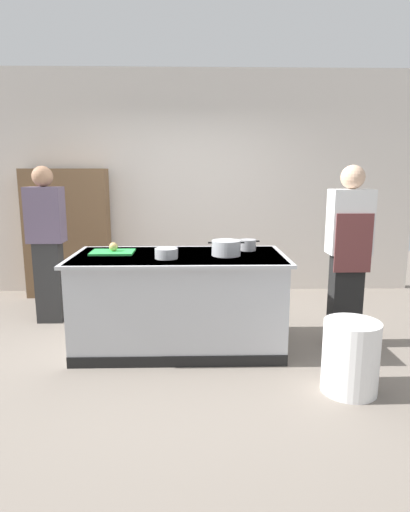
# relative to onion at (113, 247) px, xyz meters

# --- Properties ---
(ground_plane) EXTENTS (10.00, 10.00, 0.00)m
(ground_plane) POSITION_rel_onion_xyz_m (0.62, -0.11, -0.96)
(ground_plane) COLOR slate
(back_wall) EXTENTS (6.40, 0.12, 3.00)m
(back_wall) POSITION_rel_onion_xyz_m (0.62, 1.99, 0.54)
(back_wall) COLOR silver
(back_wall) RESTS_ON ground_plane
(counter_island) EXTENTS (1.98, 0.98, 0.90)m
(counter_island) POSITION_rel_onion_xyz_m (0.62, -0.11, -0.50)
(counter_island) COLOR #B7BABF
(counter_island) RESTS_ON ground_plane
(cutting_board) EXTENTS (0.40, 0.28, 0.02)m
(cutting_board) POSITION_rel_onion_xyz_m (-0.01, -0.01, -0.05)
(cutting_board) COLOR green
(cutting_board) RESTS_ON counter_island
(onion) EXTENTS (0.08, 0.08, 0.08)m
(onion) POSITION_rel_onion_xyz_m (0.00, 0.00, 0.00)
(onion) COLOR tan
(onion) RESTS_ON cutting_board
(stock_pot) EXTENTS (0.33, 0.27, 0.14)m
(stock_pot) POSITION_rel_onion_xyz_m (1.06, -0.14, 0.01)
(stock_pot) COLOR #B7BABF
(stock_pot) RESTS_ON counter_island
(sauce_pan) EXTENTS (0.23, 0.16, 0.11)m
(sauce_pan) POSITION_rel_onion_xyz_m (1.29, 0.11, -0.01)
(sauce_pan) COLOR #99999E
(sauce_pan) RESTS_ON counter_island
(mixing_bowl) EXTENTS (0.21, 0.21, 0.09)m
(mixing_bowl) POSITION_rel_onion_xyz_m (0.52, -0.27, -0.02)
(mixing_bowl) COLOR #B7BABF
(mixing_bowl) RESTS_ON counter_island
(trash_bin) EXTENTS (0.42, 0.42, 0.56)m
(trash_bin) POSITION_rel_onion_xyz_m (1.95, -1.00, -0.68)
(trash_bin) COLOR white
(trash_bin) RESTS_ON ground_plane
(person_chef) EXTENTS (0.38, 0.25, 1.72)m
(person_chef) POSITION_rel_onion_xyz_m (2.21, -0.09, -0.05)
(person_chef) COLOR black
(person_chef) RESTS_ON ground_plane
(person_guest) EXTENTS (0.38, 0.24, 1.72)m
(person_guest) POSITION_rel_onion_xyz_m (-0.85, 0.66, -0.05)
(person_guest) COLOR #2C2C2C
(person_guest) RESTS_ON ground_plane
(bookshelf) EXTENTS (1.10, 0.31, 1.70)m
(bookshelf) POSITION_rel_onion_xyz_m (-0.93, 1.69, -0.11)
(bookshelf) COLOR brown
(bookshelf) RESTS_ON ground_plane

